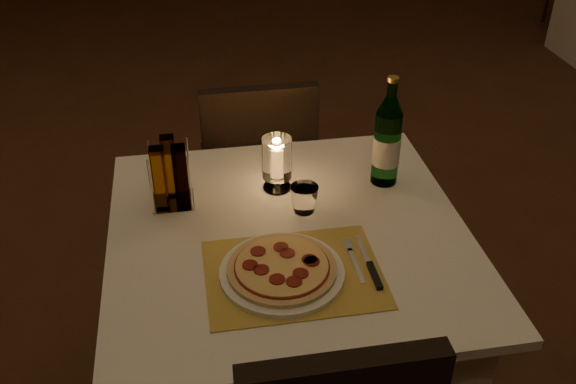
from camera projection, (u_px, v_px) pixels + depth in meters
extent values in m
cube|color=#4E2B19|center=(249.00, 281.00, 2.74)|extent=(8.00, 10.00, 0.02)
cube|color=white|center=(289.00, 329.00, 2.01)|extent=(0.88, 0.88, 0.71)
cube|color=white|center=(289.00, 236.00, 1.80)|extent=(1.00, 1.00, 0.03)
cube|color=black|center=(256.00, 169.00, 2.60)|extent=(0.42, 0.42, 0.05)
cube|color=black|center=(260.00, 141.00, 2.32)|extent=(0.42, 0.05, 0.42)
cylinder|color=black|center=(290.00, 191.00, 2.90)|extent=(0.03, 0.03, 0.44)
cylinder|color=black|center=(214.00, 198.00, 2.85)|extent=(0.03, 0.03, 0.44)
cylinder|color=black|center=(304.00, 236.00, 2.62)|extent=(0.03, 0.03, 0.44)
cylinder|color=black|center=(221.00, 245.00, 2.57)|extent=(0.03, 0.03, 0.44)
cube|color=gold|center=(294.00, 274.00, 1.64)|extent=(0.45, 0.34, 0.00)
cylinder|color=white|center=(282.00, 272.00, 1.63)|extent=(0.32, 0.32, 0.01)
cylinder|color=#D8B77F|center=(282.00, 268.00, 1.62)|extent=(0.28, 0.28, 0.01)
cylinder|color=maroon|center=(282.00, 266.00, 1.62)|extent=(0.24, 0.24, 0.00)
cylinder|color=#EACC7F|center=(282.00, 265.00, 1.62)|extent=(0.24, 0.24, 0.00)
cylinder|color=maroon|center=(310.00, 259.00, 1.63)|extent=(0.04, 0.04, 0.00)
cylinder|color=maroon|center=(287.00, 253.00, 1.65)|extent=(0.04, 0.04, 0.00)
cylinder|color=maroon|center=(281.00, 247.00, 1.67)|extent=(0.04, 0.04, 0.00)
cylinder|color=maroon|center=(258.00, 251.00, 1.66)|extent=(0.04, 0.04, 0.00)
cylinder|color=maroon|center=(250.00, 265.00, 1.61)|extent=(0.04, 0.04, 0.00)
cylinder|color=maroon|center=(261.00, 270.00, 1.60)|extent=(0.04, 0.04, 0.00)
cylinder|color=maroon|center=(277.00, 279.00, 1.57)|extent=(0.04, 0.04, 0.00)
cylinder|color=maroon|center=(294.00, 282.00, 1.56)|extent=(0.04, 0.04, 0.00)
cylinder|color=maroon|center=(301.00, 273.00, 1.59)|extent=(0.04, 0.04, 0.00)
cylinder|color=maroon|center=(312.00, 261.00, 1.62)|extent=(0.04, 0.04, 0.00)
cube|color=silver|center=(356.00, 265.00, 1.66)|extent=(0.01, 0.14, 0.00)
cube|color=silver|center=(348.00, 245.00, 1.73)|extent=(0.02, 0.05, 0.00)
cube|color=black|center=(375.00, 275.00, 1.62)|extent=(0.02, 0.10, 0.01)
cube|color=silver|center=(363.00, 250.00, 1.72)|extent=(0.01, 0.12, 0.00)
cylinder|color=#5EAF63|center=(386.00, 148.00, 1.94)|extent=(0.08, 0.08, 0.24)
cylinder|color=#5EAF63|center=(392.00, 89.00, 1.83)|extent=(0.03, 0.03, 0.04)
cylinder|color=gold|center=(393.00, 79.00, 1.82)|extent=(0.03, 0.03, 0.01)
cylinder|color=silver|center=(386.00, 150.00, 1.95)|extent=(0.08, 0.08, 0.09)
cylinder|color=white|center=(277.00, 187.00, 1.97)|extent=(0.09, 0.09, 0.01)
cylinder|color=white|center=(277.00, 181.00, 1.96)|extent=(0.02, 0.02, 0.03)
cylinder|color=white|center=(277.00, 158.00, 1.92)|extent=(0.09, 0.09, 0.13)
cylinder|color=white|center=(277.00, 162.00, 1.92)|extent=(0.02, 0.02, 0.10)
ellipsoid|color=orange|center=(277.00, 144.00, 1.89)|extent=(0.02, 0.02, 0.02)
cube|color=white|center=(174.00, 202.00, 1.91)|extent=(0.12, 0.12, 0.01)
cylinder|color=white|center=(151.00, 187.00, 1.80)|extent=(0.01, 0.01, 0.18)
cylinder|color=white|center=(190.00, 184.00, 1.82)|extent=(0.01, 0.01, 0.18)
cylinder|color=white|center=(151.00, 167.00, 1.89)|extent=(0.01, 0.01, 0.18)
cylinder|color=white|center=(189.00, 164.00, 1.91)|extent=(0.01, 0.01, 0.18)
cube|color=#BF8C33|center=(160.00, 179.00, 1.82)|extent=(0.04, 0.04, 0.20)
cube|color=#3F1E14|center=(181.00, 177.00, 1.83)|extent=(0.04, 0.04, 0.20)
cube|color=#BF8C33|center=(170.00, 167.00, 1.88)|extent=(0.04, 0.04, 0.20)
cylinder|color=black|center=(570.00, 9.00, 5.07)|extent=(0.03, 0.03, 0.44)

